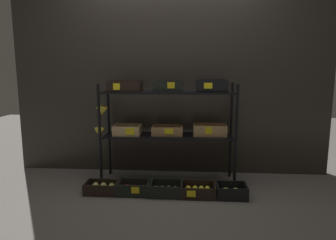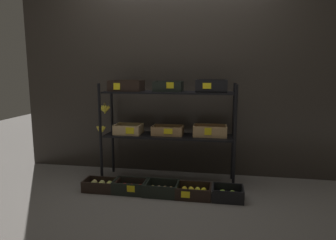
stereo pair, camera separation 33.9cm
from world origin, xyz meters
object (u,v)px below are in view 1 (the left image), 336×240
Objects in this scene: display_rack at (167,113)px; crate_ground_pear at (103,188)px; crate_ground_kiwi at (165,190)px; crate_ground_apple_green at (231,192)px; crate_ground_lemon at (198,191)px; crate_ground_apple_red at (134,189)px.

display_rack reaches higher than crate_ground_pear.
crate_ground_kiwi is at bearing -88.29° from display_rack.
crate_ground_pear is 1.19× the size of crate_ground_apple_green.
crate_ground_apple_green is (0.34, -0.01, 0.00)m from crate_ground_lemon.
crate_ground_lemon is (0.99, 0.00, -0.00)m from crate_ground_pear.
crate_ground_kiwi is 0.68m from crate_ground_apple_green.
crate_ground_apple_green is (1.00, -0.01, -0.00)m from crate_ground_apple_red.
crate_ground_apple_red reaches higher than crate_ground_pear.
crate_ground_apple_green reaches higher than crate_ground_lemon.
crate_ground_apple_green is (1.33, -0.00, -0.00)m from crate_ground_pear.
crate_ground_pear is at bearing 179.84° from crate_ground_apple_green.
crate_ground_apple_red is 1.00m from crate_ground_apple_green.
crate_ground_apple_red is 0.32m from crate_ground_kiwi.
crate_ground_apple_red is at bearing -126.56° from display_rack.
crate_ground_apple_red is at bearing 179.78° from crate_ground_lemon.
crate_ground_kiwi reaches higher than crate_ground_lemon.
display_rack reaches higher than crate_ground_apple_green.
crate_ground_kiwi is 0.34m from crate_ground_lemon.
crate_ground_lemon is at bearing 178.95° from crate_ground_apple_green.
crate_ground_lemon reaches higher than crate_ground_pear.
crate_ground_kiwi is at bearing -0.16° from crate_ground_apple_red.
display_rack reaches higher than crate_ground_kiwi.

